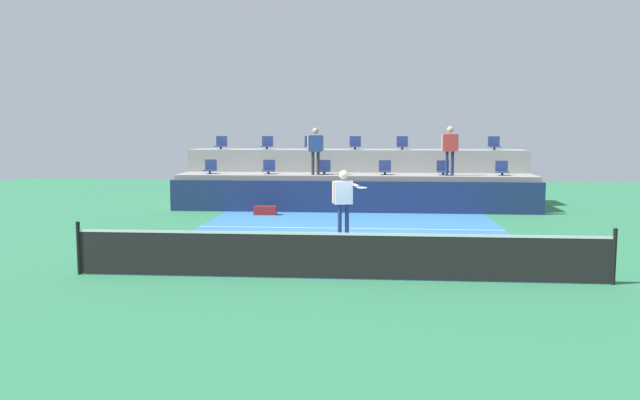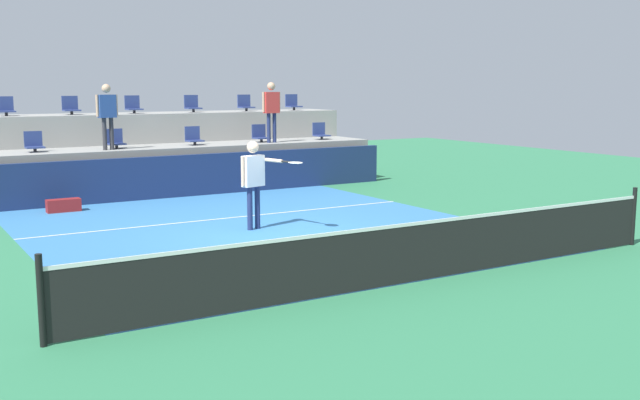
% 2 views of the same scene
% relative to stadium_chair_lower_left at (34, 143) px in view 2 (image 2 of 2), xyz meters
% --- Properties ---
extents(ground_plane, '(40.00, 40.00, 0.00)m').
position_rel_stadium_chair_lower_left_xyz_m(ground_plane, '(3.17, -7.23, -1.46)').
color(ground_plane, '#2D754C').
extents(court_inner_paint, '(9.00, 10.00, 0.01)m').
position_rel_stadium_chair_lower_left_xyz_m(court_inner_paint, '(3.17, -6.23, -1.46)').
color(court_inner_paint, teal).
rests_on(court_inner_paint, ground_plane).
extents(court_service_line, '(9.00, 0.06, 0.00)m').
position_rel_stadium_chair_lower_left_xyz_m(court_service_line, '(3.17, -4.83, -1.46)').
color(court_service_line, white).
rests_on(court_service_line, ground_plane).
extents(tennis_net, '(10.48, 0.08, 1.07)m').
position_rel_stadium_chair_lower_left_xyz_m(tennis_net, '(3.17, -11.23, -0.97)').
color(tennis_net, black).
rests_on(tennis_net, ground_plane).
extents(sponsor_backboard, '(13.00, 0.16, 1.10)m').
position_rel_stadium_chair_lower_left_xyz_m(sponsor_backboard, '(3.17, -1.23, -0.91)').
color(sponsor_backboard, navy).
rests_on(sponsor_backboard, ground_plane).
extents(seating_tier_lower, '(13.00, 1.80, 1.25)m').
position_rel_stadium_chair_lower_left_xyz_m(seating_tier_lower, '(3.17, 0.07, -0.84)').
color(seating_tier_lower, gray).
rests_on(seating_tier_lower, ground_plane).
extents(seating_tier_upper, '(13.00, 1.80, 2.10)m').
position_rel_stadium_chair_lower_left_xyz_m(seating_tier_upper, '(3.17, 1.87, -0.41)').
color(seating_tier_upper, gray).
rests_on(seating_tier_upper, ground_plane).
extents(stadium_chair_lower_left, '(0.44, 0.40, 0.52)m').
position_rel_stadium_chair_lower_left_xyz_m(stadium_chair_lower_left, '(0.00, 0.00, 0.00)').
color(stadium_chair_lower_left, '#2D2D33').
rests_on(stadium_chair_lower_left, seating_tier_lower).
extents(stadium_chair_lower_mid_left, '(0.44, 0.40, 0.52)m').
position_rel_stadium_chair_lower_left_xyz_m(stadium_chair_lower_mid_left, '(2.06, 0.00, 0.00)').
color(stadium_chair_lower_mid_left, '#2D2D33').
rests_on(stadium_chair_lower_mid_left, seating_tier_lower).
extents(stadium_chair_lower_mid_right, '(0.44, 0.40, 0.52)m').
position_rel_stadium_chair_lower_left_xyz_m(stadium_chair_lower_mid_right, '(4.27, 0.00, 0.00)').
color(stadium_chair_lower_mid_right, '#2D2D33').
rests_on(stadium_chair_lower_mid_right, seating_tier_lower).
extents(stadium_chair_lower_right, '(0.44, 0.40, 0.52)m').
position_rel_stadium_chair_lower_left_xyz_m(stadium_chair_lower_right, '(6.36, 0.00, 0.00)').
color(stadium_chair_lower_right, '#2D2D33').
rests_on(stadium_chair_lower_right, seating_tier_lower).
extents(stadium_chair_lower_far_right, '(0.44, 0.40, 0.52)m').
position_rel_stadium_chair_lower_left_xyz_m(stadium_chair_lower_far_right, '(8.45, 0.00, 0.00)').
color(stadium_chair_lower_far_right, '#2D2D33').
rests_on(stadium_chair_lower_far_right, seating_tier_lower).
extents(stadium_chair_upper_left, '(0.44, 0.40, 0.52)m').
position_rel_stadium_chair_lower_left_xyz_m(stadium_chair_upper_left, '(-0.35, 1.80, 0.85)').
color(stadium_chair_upper_left, '#2D2D33').
rests_on(stadium_chair_upper_left, seating_tier_upper).
extents(stadium_chair_upper_mid_left, '(0.44, 0.40, 0.52)m').
position_rel_stadium_chair_lower_left_xyz_m(stadium_chair_upper_mid_left, '(1.36, 1.80, 0.85)').
color(stadium_chair_upper_mid_left, '#2D2D33').
rests_on(stadium_chair_upper_mid_left, seating_tier_upper).
extents(stadium_chair_upper_center, '(0.44, 0.40, 0.52)m').
position_rel_stadium_chair_lower_left_xyz_m(stadium_chair_upper_center, '(3.13, 1.80, 0.85)').
color(stadium_chair_upper_center, '#2D2D33').
rests_on(stadium_chair_upper_center, seating_tier_upper).
extents(stadium_chair_upper_mid_right, '(0.44, 0.40, 0.52)m').
position_rel_stadium_chair_lower_left_xyz_m(stadium_chair_upper_mid_right, '(4.97, 1.80, 0.85)').
color(stadium_chair_upper_mid_right, '#2D2D33').
rests_on(stadium_chair_upper_mid_right, seating_tier_upper).
extents(stadium_chair_upper_right, '(0.44, 0.40, 0.52)m').
position_rel_stadium_chair_lower_left_xyz_m(stadium_chair_upper_right, '(6.75, 1.80, 0.85)').
color(stadium_chair_upper_right, '#2D2D33').
rests_on(stadium_chair_upper_right, seating_tier_upper).
extents(stadium_chair_upper_far_right, '(0.44, 0.40, 0.52)m').
position_rel_stadium_chair_lower_left_xyz_m(stadium_chair_upper_far_right, '(8.48, 1.80, 0.85)').
color(stadium_chair_upper_far_right, '#2D2D33').
rests_on(stadium_chair_upper_far_right, seating_tier_upper).
extents(tennis_player, '(0.99, 1.18, 1.81)m').
position_rel_stadium_chair_lower_left_xyz_m(tennis_player, '(3.07, -6.30, -0.35)').
color(tennis_player, navy).
rests_on(tennis_player, ground_plane).
extents(spectator_in_white, '(0.60, 0.26, 1.70)m').
position_rel_stadium_chair_lower_left_xyz_m(spectator_in_white, '(1.77, -0.38, 0.81)').
color(spectator_in_white, '#2D2D33').
rests_on(spectator_in_white, seating_tier_lower).
extents(spectator_leaning_on_rail, '(0.61, 0.25, 1.75)m').
position_rel_stadium_chair_lower_left_xyz_m(spectator_leaning_on_rail, '(6.55, -0.38, 0.85)').
color(spectator_leaning_on_rail, navy).
rests_on(spectator_leaning_on_rail, seating_tier_lower).
extents(tennis_ball, '(0.07, 0.07, 0.07)m').
position_rel_stadium_chair_lower_left_xyz_m(tennis_ball, '(1.46, -10.37, -0.84)').
color(tennis_ball, '#CCE033').
extents(equipment_bag, '(0.76, 0.28, 0.30)m').
position_rel_stadium_chair_lower_left_xyz_m(equipment_bag, '(0.20, -2.06, -1.31)').
color(equipment_bag, maroon).
rests_on(equipment_bag, ground_plane).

